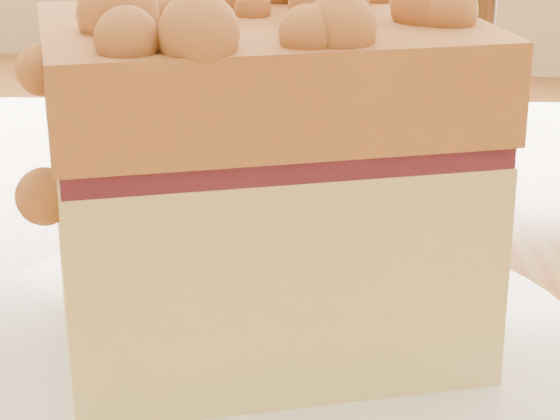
% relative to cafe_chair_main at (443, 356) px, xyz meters
% --- Properties ---
extents(cafe_chair_main, '(0.46, 0.46, 0.92)m').
position_rel_cafe_chair_main_xyz_m(cafe_chair_main, '(0.00, 0.00, 0.00)').
color(cafe_chair_main, brown).
rests_on(cafe_chair_main, ground).
extents(plate, '(0.23, 0.23, 0.02)m').
position_rel_cafe_chair_main_xyz_m(plate, '(-0.05, -0.58, 0.29)').
color(plate, white).
rests_on(plate, cafe_table_main).
extents(cake_slice, '(0.17, 0.15, 0.13)m').
position_rel_cafe_chair_main_xyz_m(cake_slice, '(-0.05, -0.58, 0.37)').
color(cake_slice, '#E6DA82').
rests_on(cake_slice, plate).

